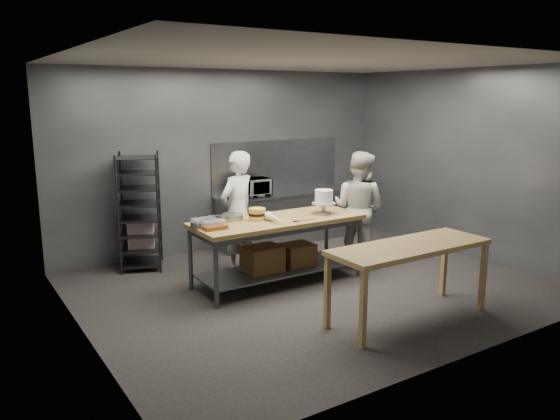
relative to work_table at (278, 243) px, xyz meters
name	(u,v)px	position (x,y,z in m)	size (l,w,h in m)	color
ground	(312,287)	(0.31, -0.40, -0.57)	(6.00, 6.00, 0.00)	black
back_wall	(227,160)	(0.31, 2.10, 0.93)	(6.00, 0.04, 3.00)	#4C4F54
work_table	(278,243)	(0.00, 0.00, 0.00)	(2.40, 0.90, 0.92)	olive
near_counter	(410,252)	(0.61, -1.88, 0.24)	(2.00, 0.70, 0.90)	olive
back_counter	(286,217)	(1.31, 1.78, -0.12)	(2.60, 0.60, 0.90)	slate
splashback_panel	(277,165)	(1.31, 2.08, 0.78)	(2.60, 0.02, 0.90)	slate
speed_rack	(140,213)	(-1.36, 1.70, 0.28)	(0.80, 0.83, 1.75)	black
chef_behind	(237,212)	(-0.22, 0.77, 0.33)	(0.65, 0.43, 1.80)	white
chef_right	(359,208)	(1.54, 0.11, 0.30)	(0.85, 0.66, 1.75)	silver
microwave	(253,187)	(0.64, 1.78, 0.48)	(0.54, 0.37, 0.30)	black
frosted_cake_stand	(324,199)	(0.73, -0.07, 0.57)	(0.34, 0.34, 0.34)	#AEA48B
layer_cake	(257,214)	(-0.27, 0.09, 0.43)	(0.23, 0.23, 0.16)	#F7C74E
cake_pans	(215,220)	(-0.84, 0.21, 0.39)	(0.82, 0.47, 0.07)	gray
piping_bag	(274,218)	(-0.17, -0.18, 0.41)	(0.12, 0.12, 0.38)	white
offset_spatula	(301,221)	(0.19, -0.29, 0.35)	(0.36, 0.02, 0.02)	slate
pastry_clamshells	(210,224)	(-1.02, 0.01, 0.40)	(0.35, 0.40, 0.11)	#98521E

